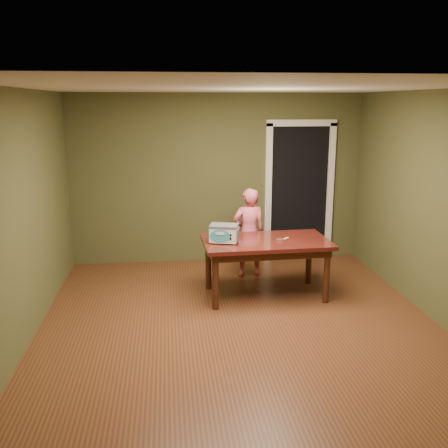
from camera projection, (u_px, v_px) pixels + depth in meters
name	position (u px, v px, depth m)	size (l,w,h in m)	color
floor	(240.00, 327.00, 5.60)	(5.00, 5.00, 0.00)	brown
room_shell	(241.00, 176.00, 5.20)	(4.52, 5.02, 2.61)	#494B28
doorway	(294.00, 190.00, 8.18)	(1.10, 0.66, 2.25)	black
dining_table	(266.00, 247.00, 6.37)	(1.63, 0.96, 0.75)	#37100C
toy_oven	(224.00, 233.00, 6.21)	(0.41, 0.33, 0.23)	#4C4F54
baking_pan	(280.00, 240.00, 6.31)	(0.10, 0.10, 0.02)	silver
spatula	(284.00, 239.00, 6.38)	(0.18, 0.03, 0.01)	#E6C764
child	(249.00, 233.00, 7.10)	(0.47, 0.31, 1.29)	#DC5A6D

